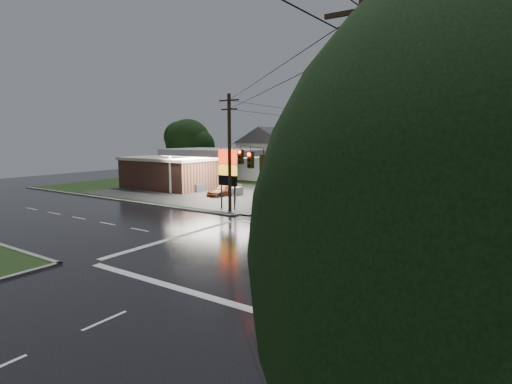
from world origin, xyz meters
The scene contains 14 objects.
ground centered at (0.00, 0.00, 0.00)m, with size 120.00×120.00×0.00m, color black.
grass_nw centered at (-26.00, 26.00, 0.04)m, with size 36.00×36.00×0.08m, color black.
gas_station centered at (-25.68, 19.70, 2.55)m, with size 26.20×18.00×5.60m.
pylon_sign centered at (-10.50, 10.50, 4.01)m, with size 2.00×0.35×6.00m.
utility_pole_nw centered at (-9.50, 9.50, 5.72)m, with size 2.20×0.32×11.00m.
utility_pole_se centered at (9.50, -9.50, 5.72)m, with size 2.20×0.32×11.00m.
utility_pole_n centered at (-9.50, 38.00, 5.47)m, with size 2.20×0.32×10.50m.
traffic_signals centered at (0.02, -0.02, 6.48)m, with size 26.87×26.87×1.47m.
house_near centered at (-20.95, 36.00, 4.41)m, with size 11.05×8.48×8.60m.
house_far centered at (-21.95, 48.00, 4.41)m, with size 11.05×8.48×8.60m.
tree_nw_behind centered at (-33.84, 29.99, 6.18)m, with size 8.93×7.60×10.00m.
car_north centered at (-3.89, 14.72, 0.71)m, with size 1.49×4.29×1.41m, color #23252B.
car_crossing centered at (1.75, -0.35, 0.75)m, with size 1.76×4.38×1.49m, color gray.
car_pump centered at (-16.37, 17.26, 0.68)m, with size 1.91×4.69×1.36m, color #652E17.
Camera 1 is at (13.16, -20.03, 7.20)m, focal length 28.00 mm.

